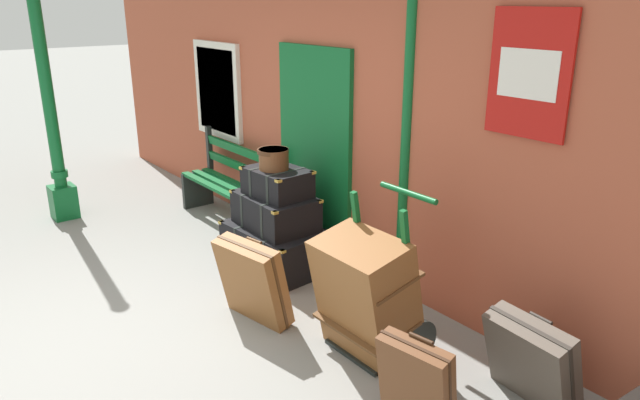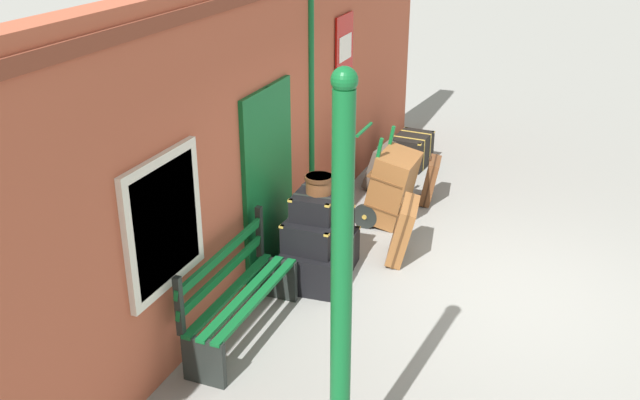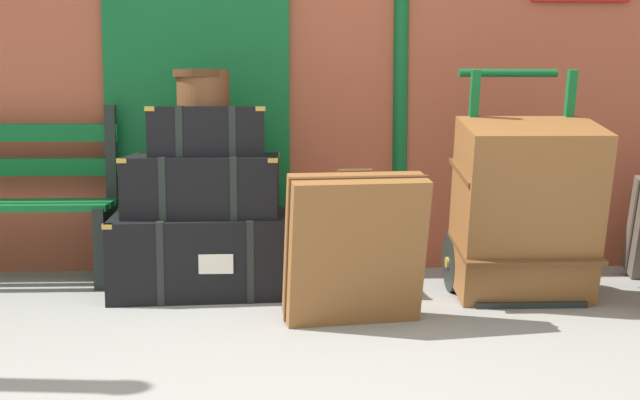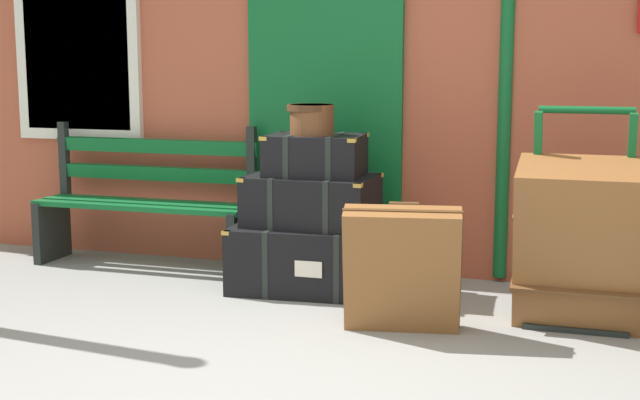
% 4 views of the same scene
% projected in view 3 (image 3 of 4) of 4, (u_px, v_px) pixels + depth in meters
% --- Properties ---
extents(brick_facade, '(10.40, 0.35, 3.20)m').
position_uv_depth(brick_facade, '(254.00, 9.00, 4.92)').
color(brick_facade, '#AD5138').
rests_on(brick_facade, ground).
extents(steamer_trunk_base, '(1.06, 0.73, 0.43)m').
position_uv_depth(steamer_trunk_base, '(207.00, 253.00, 4.35)').
color(steamer_trunk_base, black).
rests_on(steamer_trunk_base, ground).
extents(steamer_trunk_middle, '(0.82, 0.56, 0.33)m').
position_uv_depth(steamer_trunk_middle, '(204.00, 185.00, 4.32)').
color(steamer_trunk_middle, black).
rests_on(steamer_trunk_middle, steamer_trunk_base).
extents(steamer_trunk_top, '(0.64, 0.49, 0.27)m').
position_uv_depth(steamer_trunk_top, '(207.00, 131.00, 4.31)').
color(steamer_trunk_top, black).
rests_on(steamer_trunk_top, steamer_trunk_middle).
extents(round_hatbox, '(0.30, 0.29, 0.19)m').
position_uv_depth(round_hatbox, '(203.00, 86.00, 4.26)').
color(round_hatbox, brown).
rests_on(round_hatbox, steamer_trunk_top).
extents(porters_trolley, '(0.71, 0.57, 1.20)m').
position_uv_depth(porters_trolley, '(515.00, 243.00, 4.28)').
color(porters_trolley, black).
rests_on(porters_trolley, ground).
extents(large_brown_trunk, '(0.70, 0.61, 0.95)m').
position_uv_depth(large_brown_trunk, '(525.00, 210.00, 4.08)').
color(large_brown_trunk, brown).
rests_on(large_brown_trunk, ground).
extents(suitcase_cream, '(0.67, 0.43, 0.72)m').
position_uv_depth(suitcase_cream, '(355.00, 249.00, 3.66)').
color(suitcase_cream, brown).
rests_on(suitcase_cream, ground).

